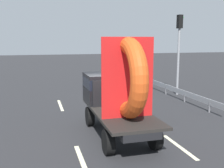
{
  "coord_description": "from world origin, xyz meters",
  "views": [
    {
      "loc": [
        -2.97,
        -10.7,
        3.83
      ],
      "look_at": [
        0.1,
        0.21,
        1.96
      ],
      "focal_mm": 43.46,
      "sensor_mm": 36.0,
      "label": 1
    }
  ],
  "objects": [
    {
      "name": "ground_plane",
      "position": [
        0.0,
        0.0,
        0.0
      ],
      "size": [
        120.0,
        120.0,
        0.0
      ],
      "primitive_type": "plane",
      "color": "#28282B"
    },
    {
      "name": "flatbed_truck",
      "position": [
        0.1,
        -0.46,
        1.78
      ],
      "size": [
        2.02,
        5.09,
        3.92
      ],
      "color": "black",
      "rests_on": "ground_plane"
    },
    {
      "name": "distant_sedan",
      "position": [
        3.68,
        10.87,
        0.73
      ],
      "size": [
        1.78,
        4.14,
        1.35
      ],
      "color": "black",
      "rests_on": "ground_plane"
    },
    {
      "name": "traffic_light",
      "position": [
        6.49,
        6.04,
        3.59
      ],
      "size": [
        0.42,
        0.36,
        5.47
      ],
      "color": "gray",
      "rests_on": "ground_plane"
    },
    {
      "name": "guardrail",
      "position": [
        5.79,
        5.1,
        0.52
      ],
      "size": [
        0.1,
        10.04,
        0.71
      ],
      "color": "gray",
      "rests_on": "ground_plane"
    },
    {
      "name": "lane_dash_left_near",
      "position": [
        -1.7,
        -2.69,
        0.0
      ],
      "size": [
        0.16,
        2.66,
        0.01
      ],
      "primitive_type": "cube",
      "rotation": [
        0.0,
        0.0,
        1.57
      ],
      "color": "beige",
      "rests_on": "ground_plane"
    },
    {
      "name": "lane_dash_left_far",
      "position": [
        -1.7,
        5.08,
        0.0
      ],
      "size": [
        0.16,
        2.74,
        0.01
      ],
      "primitive_type": "cube",
      "rotation": [
        0.0,
        0.0,
        1.57
      ],
      "color": "beige",
      "rests_on": "ground_plane"
    },
    {
      "name": "lane_dash_right_near",
      "position": [
        1.89,
        -2.41,
        0.0
      ],
      "size": [
        0.16,
        2.38,
        0.01
      ],
      "primitive_type": "cube",
      "rotation": [
        0.0,
        0.0,
        1.57
      ],
      "color": "beige",
      "rests_on": "ground_plane"
    },
    {
      "name": "lane_dash_right_far",
      "position": [
        1.89,
        4.84,
        0.0
      ],
      "size": [
        0.16,
        2.96,
        0.01
      ],
      "primitive_type": "cube",
      "rotation": [
        0.0,
        0.0,
        1.57
      ],
      "color": "beige",
      "rests_on": "ground_plane"
    }
  ]
}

